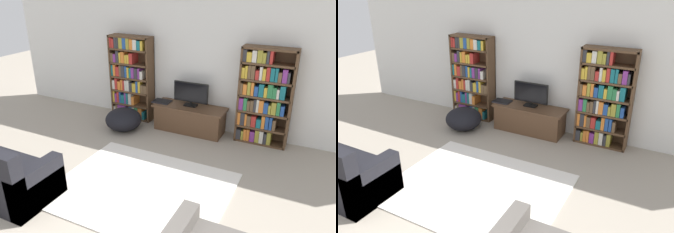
# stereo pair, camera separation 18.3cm
# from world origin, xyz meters

# --- Properties ---
(wall_back) EXTENTS (8.80, 0.06, 2.60)m
(wall_back) POSITION_xyz_m (0.00, 4.23, 1.30)
(wall_back) COLOR silver
(wall_back) RESTS_ON ground_plane
(bookshelf_left) EXTENTS (0.90, 0.30, 1.72)m
(bookshelf_left) POSITION_xyz_m (-1.44, 4.04, 0.86)
(bookshelf_left) COLOR #513823
(bookshelf_left) RESTS_ON ground_plane
(bookshelf_right) EXTENTS (0.90, 0.30, 1.72)m
(bookshelf_right) POSITION_xyz_m (1.24, 4.04, 0.85)
(bookshelf_right) COLOR #513823
(bookshelf_right) RESTS_ON ground_plane
(tv_stand) EXTENTS (1.39, 0.51, 0.51)m
(tv_stand) POSITION_xyz_m (-0.07, 3.92, 0.26)
(tv_stand) COLOR brown
(tv_stand) RESTS_ON ground_plane
(television) EXTENTS (0.68, 0.16, 0.46)m
(television) POSITION_xyz_m (-0.07, 3.95, 0.75)
(television) COLOR black
(television) RESTS_ON tv_stand
(laptop) EXTENTS (0.34, 0.25, 0.03)m
(laptop) POSITION_xyz_m (-0.65, 3.90, 0.52)
(laptop) COLOR #28282D
(laptop) RESTS_ON tv_stand
(area_rug) EXTENTS (2.41, 1.95, 0.02)m
(area_rug) POSITION_xyz_m (0.07, 1.84, 0.01)
(area_rug) COLOR white
(area_rug) RESTS_ON ground_plane
(beanbag_ottoman) EXTENTS (0.70, 0.70, 0.43)m
(beanbag_ottoman) POSITION_xyz_m (-1.24, 3.40, 0.22)
(beanbag_ottoman) COLOR black
(beanbag_ottoman) RESTS_ON ground_plane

